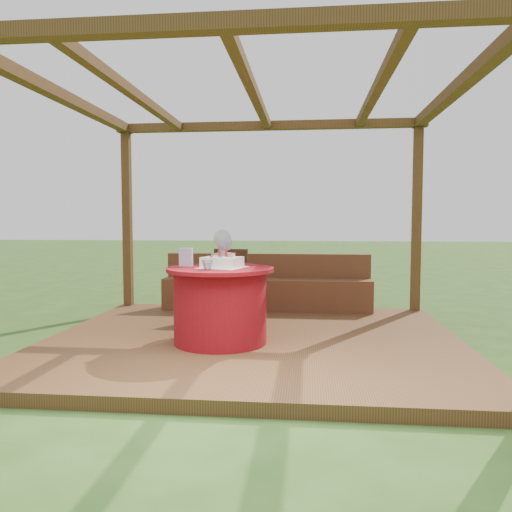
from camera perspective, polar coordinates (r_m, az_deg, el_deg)
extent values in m
plane|color=#2C511B|center=(5.64, -0.27, -10.37)|extent=(60.00, 60.00, 0.00)
cube|color=brown|center=(5.62, -0.27, -9.78)|extent=(4.50, 4.00, 0.12)
cube|color=brown|center=(7.80, -14.50, 4.02)|extent=(0.12, 0.12, 2.60)
cube|color=brown|center=(7.47, 17.89, 3.97)|extent=(0.12, 0.12, 2.60)
cube|color=brown|center=(3.86, -3.65, 24.98)|extent=(4.50, 0.14, 0.12)
cube|color=brown|center=(7.46, 1.35, 14.66)|extent=(4.50, 0.14, 0.12)
cube|color=brown|center=(6.23, -21.04, 16.54)|extent=(0.14, 4.00, 0.12)
cube|color=brown|center=(5.81, 22.19, 17.46)|extent=(0.14, 4.00, 0.12)
cube|color=brown|center=(5.91, -13.51, 17.39)|extent=(0.10, 3.70, 0.10)
cube|color=brown|center=(5.63, -0.28, 18.18)|extent=(0.10, 3.70, 0.10)
cube|color=brown|center=(5.65, 13.65, 18.04)|extent=(0.10, 3.70, 0.10)
cube|color=brown|center=(7.23, 1.20, -4.38)|extent=(3.00, 0.42, 0.45)
cube|color=brown|center=(7.36, 1.33, -1.10)|extent=(3.00, 0.06, 0.35)
cylinder|color=maroon|center=(5.27, -4.09, -5.85)|extent=(0.97, 0.97, 0.76)
cylinder|color=maroon|center=(5.22, -4.12, -1.54)|extent=(1.12, 1.12, 0.04)
cube|color=#3C2213|center=(6.48, -3.39, -3.27)|extent=(0.51, 0.51, 0.05)
cylinder|color=#3C2213|center=(6.40, -5.44, -5.46)|extent=(0.04, 0.04, 0.46)
cylinder|color=#3C2213|center=(6.29, -2.24, -5.60)|extent=(0.04, 0.04, 0.46)
cylinder|color=#3C2213|center=(6.74, -4.44, -4.96)|extent=(0.04, 0.04, 0.46)
cylinder|color=#3C2213|center=(6.64, -1.40, -5.09)|extent=(0.04, 0.04, 0.46)
cube|color=#3C2213|center=(6.66, -2.89, -1.12)|extent=(0.46, 0.10, 0.45)
imported|color=#ABD0FF|center=(5.91, -3.84, -2.92)|extent=(0.48, 0.39, 1.14)
sphere|color=white|center=(5.87, -3.87, 2.01)|extent=(0.21, 0.21, 0.21)
cube|color=white|center=(5.19, -3.89, -1.32)|extent=(0.53, 0.53, 0.01)
cube|color=white|center=(5.19, -3.89, -0.70)|extent=(0.44, 0.39, 0.11)
cylinder|color=red|center=(5.22, -4.20, 0.33)|extent=(0.03, 0.03, 0.08)
cylinder|color=red|center=(5.21, -3.44, 0.33)|extent=(0.03, 0.03, 0.08)
sphere|color=red|center=(5.14, -5.11, -0.02)|extent=(0.04, 0.04, 0.04)
sphere|color=blue|center=(5.11, -4.03, -0.03)|extent=(0.04, 0.04, 0.04)
sphere|color=green|center=(5.12, -2.89, -0.03)|extent=(0.04, 0.04, 0.04)
sphere|color=yellow|center=(5.21, -4.51, 0.04)|extent=(0.04, 0.04, 0.04)
sphere|color=orange|center=(5.20, -3.08, 0.04)|extent=(0.04, 0.04, 0.04)
cube|color=#DC8EC1|center=(5.41, -8.00, -0.12)|extent=(0.14, 0.09, 0.20)
imported|color=white|center=(4.94, -5.56, -1.05)|extent=(0.13, 0.13, 0.10)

